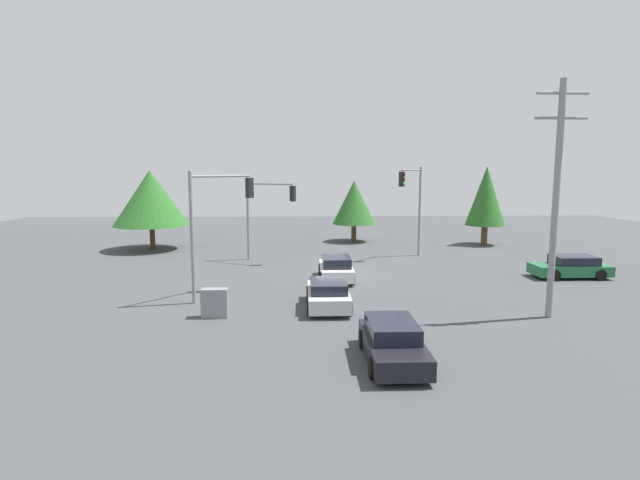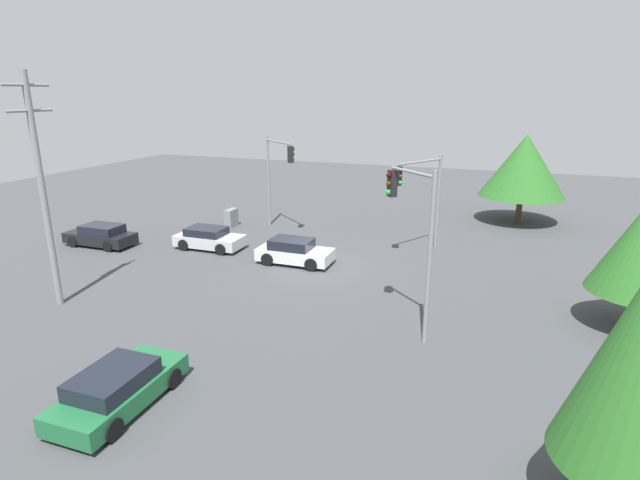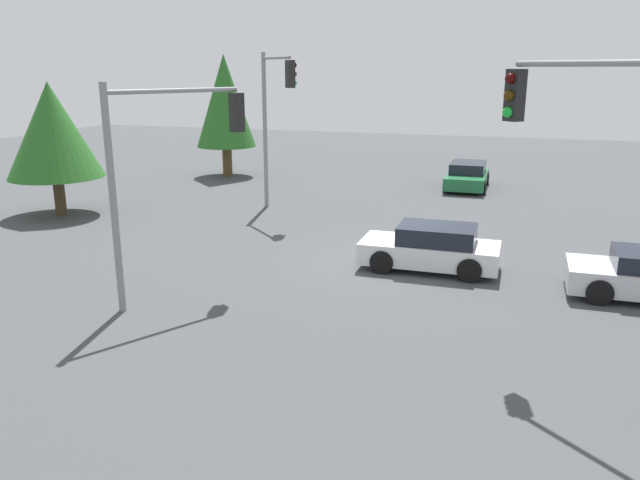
{
  "view_description": "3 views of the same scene",
  "coord_description": "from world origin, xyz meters",
  "px_view_note": "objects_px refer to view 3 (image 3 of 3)",
  "views": [
    {
      "loc": [
        -2.08,
        -29.68,
        6.34
      ],
      "look_at": [
        -0.96,
        1.61,
        1.98
      ],
      "focal_mm": 28.0,
      "sensor_mm": 36.0,
      "label": 1
    },
    {
      "loc": [
        24.23,
        9.29,
        9.24
      ],
      "look_at": [
        -2.3,
        -0.38,
        0.82
      ],
      "focal_mm": 28.0,
      "sensor_mm": 36.0,
      "label": 2
    },
    {
      "loc": [
        -18.58,
        -3.49,
        6.0
      ],
      "look_at": [
        -0.55,
        2.32,
        0.75
      ],
      "focal_mm": 35.0,
      "sensor_mm": 36.0,
      "label": 3
    }
  ],
  "objects_px": {
    "traffic_signal_main": "(603,163)",
    "traffic_signal_aux": "(169,152)",
    "sedan_green": "(467,176)",
    "traffic_signal_cross": "(274,106)",
    "sedan_white": "(431,248)"
  },
  "relations": [
    {
      "from": "sedan_green",
      "to": "traffic_signal_cross",
      "type": "relative_size",
      "value": 0.66
    },
    {
      "from": "sedan_green",
      "to": "traffic_signal_main",
      "type": "relative_size",
      "value": 0.7
    },
    {
      "from": "traffic_signal_main",
      "to": "sedan_green",
      "type": "bearing_deg",
      "value": -37.49
    },
    {
      "from": "traffic_signal_cross",
      "to": "traffic_signal_aux",
      "type": "relative_size",
      "value": 1.17
    },
    {
      "from": "sedan_white",
      "to": "traffic_signal_aux",
      "type": "distance_m",
      "value": 8.3
    },
    {
      "from": "sedan_white",
      "to": "traffic_signal_main",
      "type": "xyz_separation_m",
      "value": [
        -6.2,
        -3.81,
        3.66
      ]
    },
    {
      "from": "traffic_signal_aux",
      "to": "sedan_green",
      "type": "bearing_deg",
      "value": 11.7
    },
    {
      "from": "sedan_green",
      "to": "traffic_signal_aux",
      "type": "height_order",
      "value": "traffic_signal_aux"
    },
    {
      "from": "traffic_signal_main",
      "to": "traffic_signal_aux",
      "type": "relative_size",
      "value": 1.11
    },
    {
      "from": "sedan_green",
      "to": "traffic_signal_main",
      "type": "bearing_deg",
      "value": 101.06
    },
    {
      "from": "traffic_signal_main",
      "to": "traffic_signal_cross",
      "type": "height_order",
      "value": "traffic_signal_cross"
    },
    {
      "from": "traffic_signal_main",
      "to": "traffic_signal_cross",
      "type": "bearing_deg",
      "value": -5.89
    },
    {
      "from": "traffic_signal_cross",
      "to": "traffic_signal_aux",
      "type": "distance_m",
      "value": 10.65
    },
    {
      "from": "traffic_signal_aux",
      "to": "traffic_signal_cross",
      "type": "bearing_deg",
      "value": 36.97
    },
    {
      "from": "sedan_green",
      "to": "sedan_white",
      "type": "bearing_deg",
      "value": 90.63
    }
  ]
}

